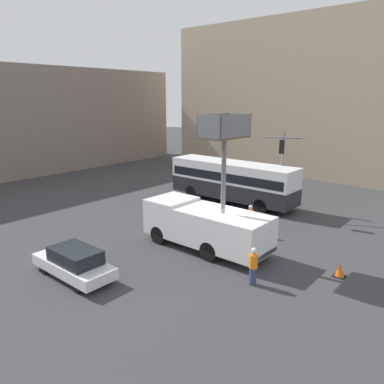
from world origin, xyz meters
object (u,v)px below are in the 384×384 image
(city_bus, at_px, (232,179))
(road_worker_near_truck, at_px, (253,266))
(traffic_light_pole, at_px, (282,160))
(parked_car_curbside, at_px, (74,262))
(traffic_cone_near_truck, at_px, (340,271))
(utility_truck, at_px, (206,222))
(road_worker_directing, at_px, (250,220))

(city_bus, height_order, road_worker_near_truck, city_bus)
(traffic_light_pole, distance_m, parked_car_curbside, 15.90)
(city_bus, relative_size, parked_car_curbside, 2.35)
(city_bus, distance_m, road_worker_near_truck, 13.36)
(traffic_light_pole, height_order, road_worker_near_truck, traffic_light_pole)
(traffic_light_pole, bearing_deg, traffic_cone_near_truck, -136.95)
(road_worker_near_truck, bearing_deg, utility_truck, 99.09)
(city_bus, relative_size, road_worker_directing, 5.63)
(traffic_light_pole, bearing_deg, road_worker_near_truck, -158.20)
(road_worker_near_truck, bearing_deg, road_worker_directing, 65.96)
(road_worker_near_truck, xyz_separation_m, road_worker_directing, (5.30, 3.42, 0.05))
(utility_truck, xyz_separation_m, city_bus, (8.62, 4.14, 0.35))
(traffic_light_pole, distance_m, traffic_cone_near_truck, 10.81)
(city_bus, height_order, road_worker_directing, city_bus)
(parked_car_curbside, bearing_deg, city_bus, 6.07)
(city_bus, relative_size, traffic_cone_near_truck, 16.75)
(city_bus, xyz_separation_m, road_worker_directing, (-5.16, -4.83, -0.95))
(parked_car_curbside, bearing_deg, road_worker_directing, -17.92)
(city_bus, bearing_deg, traffic_light_pole, -173.13)
(traffic_cone_near_truck, height_order, parked_car_curbside, parked_car_curbside)
(utility_truck, height_order, traffic_light_pole, utility_truck)
(road_worker_near_truck, bearing_deg, parked_car_curbside, 158.28)
(city_bus, distance_m, traffic_cone_near_truck, 13.18)
(traffic_cone_near_truck, bearing_deg, utility_truck, 101.97)
(road_worker_near_truck, distance_m, parked_car_curbside, 8.12)
(traffic_cone_near_truck, bearing_deg, parked_car_curbside, 130.44)
(utility_truck, height_order, road_worker_directing, utility_truck)
(city_bus, height_order, parked_car_curbside, city_bus)
(traffic_cone_near_truck, relative_size, parked_car_curbside, 0.14)
(traffic_light_pole, relative_size, parked_car_curbside, 1.28)
(traffic_cone_near_truck, bearing_deg, city_bus, 56.71)
(utility_truck, bearing_deg, parked_car_curbside, 158.72)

